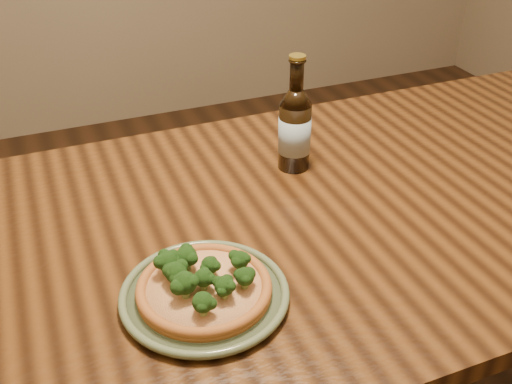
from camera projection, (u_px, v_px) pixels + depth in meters
name	position (u px, v px, depth m)	size (l,w,h in m)	color
table	(381.00, 227.00, 1.30)	(1.60, 0.90, 0.75)	#4B2910
plate	(205.00, 294.00, 0.97)	(0.28, 0.28, 0.02)	#596546
pizza	(203.00, 286.00, 0.96)	(0.22, 0.22, 0.06)	#AA5F26
beer_bottle	(295.00, 128.00, 1.29)	(0.07, 0.07, 0.26)	black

